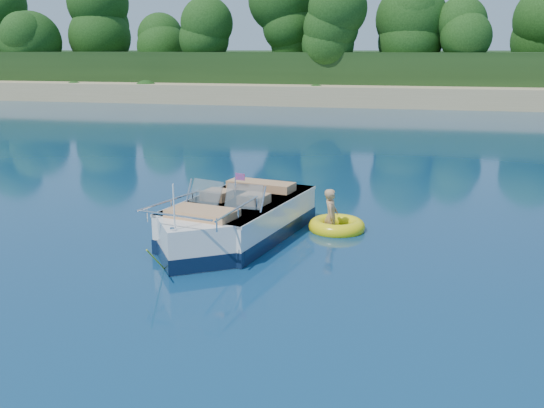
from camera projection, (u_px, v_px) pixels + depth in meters
The scene contains 6 objects.
ground at pixel (361, 272), 11.94m from camera, with size 160.00×160.00×0.00m, color #0B284F.
shoreline at pixel (407, 77), 71.89m from camera, with size 170.00×59.00×6.00m.
treeline at pixel (407, 32), 49.26m from camera, with size 150.00×7.12×8.19m.
motorboat at pixel (233, 224), 13.83m from camera, with size 2.97×6.01×2.02m.
tow_tube at pixel (337, 226), 14.68m from camera, with size 1.43×1.43×0.36m.
boy at pixel (331, 230), 14.69m from camera, with size 0.51×0.34×1.41m, color tan.
Camera 1 is at (0.82, -11.34, 4.27)m, focal length 40.00 mm.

